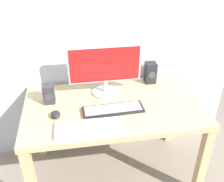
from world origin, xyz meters
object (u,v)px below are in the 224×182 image
object	(u,v)px
mouse	(56,114)
keyboard_secondary	(88,128)
speaker_right	(150,73)
speaker_left	(49,94)
monitor	(105,68)
desk	(113,115)
keyboard_primary	(113,109)

from	to	relation	value
mouse	keyboard_secondary	bearing A→B (deg)	-47.52
keyboard_secondary	speaker_right	xyz separation A→B (m)	(0.58, 0.55, 0.08)
keyboard_secondary	speaker_left	xyz separation A→B (m)	(-0.26, 0.37, 0.06)
monitor	speaker_left	distance (m)	0.46
keyboard_secondary	speaker_left	distance (m)	0.46
monitor	keyboard_secondary	world-z (taller)	monitor
keyboard_secondary	mouse	bearing A→B (deg)	140.59
desk	mouse	distance (m)	0.45
keyboard_primary	desk	bearing A→B (deg)	78.10
mouse	speaker_right	bearing A→B (deg)	17.32
desk	mouse	size ratio (longest dim) A/B	15.54
speaker_left	monitor	bearing A→B (deg)	8.93
desk	keyboard_primary	bearing A→B (deg)	-101.90
desk	speaker_left	size ratio (longest dim) A/B	8.96
keyboard_primary	mouse	xyz separation A→B (m)	(-0.41, -0.01, 0.01)
desk	keyboard_secondary	world-z (taller)	keyboard_secondary
mouse	speaker_left	distance (m)	0.21
monitor	speaker_left	xyz separation A→B (m)	(-0.44, -0.07, -0.14)
keyboard_primary	keyboard_secondary	size ratio (longest dim) A/B	1.04
keyboard_secondary	speaker_left	size ratio (longest dim) A/B	2.91
speaker_right	speaker_left	xyz separation A→B (m)	(-0.84, -0.18, -0.02)
monitor	mouse	xyz separation A→B (m)	(-0.39, -0.27, -0.20)
speaker_right	speaker_left	distance (m)	0.86
keyboard_primary	speaker_right	xyz separation A→B (m)	(0.38, 0.37, 0.08)
mouse	speaker_left	bearing A→B (deg)	95.30
keyboard_primary	speaker_left	xyz separation A→B (m)	(-0.46, 0.19, 0.06)
desk	speaker_right	bearing A→B (deg)	38.28
keyboard_primary	speaker_left	size ratio (longest dim) A/B	3.02
speaker_left	mouse	bearing A→B (deg)	-76.59
keyboard_primary	mouse	world-z (taller)	mouse
speaker_right	monitor	bearing A→B (deg)	-165.08
keyboard_primary	keyboard_secondary	bearing A→B (deg)	-137.22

